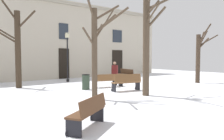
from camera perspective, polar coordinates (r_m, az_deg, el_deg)
ground_plane at (r=12.67m, az=4.72°, el=-5.16°), size 35.90×35.90×0.00m
building_facade at (r=19.88m, az=-12.53°, el=7.83°), size 22.44×0.60×6.79m
tree_foreground at (r=14.61m, az=-23.30°, el=5.83°), size 1.73×2.68×5.17m
tree_near_facade at (r=10.86m, az=9.20°, el=8.34°), size 2.36×2.47×5.29m
tree_right_of_center at (r=9.77m, az=-4.14°, el=6.21°), size 2.11×1.58×4.94m
tree_left_of_center at (r=17.22m, az=21.64°, el=3.65°), size 1.50×1.27×4.21m
streetlamp at (r=17.04m, az=-11.48°, el=4.75°), size 0.30×0.30×3.77m
litter_bin at (r=12.81m, az=-6.80°, el=-3.09°), size 0.46×0.46×0.88m
bench_near_center_tree at (r=17.89m, az=3.47°, el=-1.12°), size 0.76×1.96×0.92m
bench_near_lamp at (r=13.71m, az=-0.80°, el=-2.66°), size 1.93×0.90×0.83m
bench_by_litter_bin at (r=5.91m, az=-6.14°, el=-10.78°), size 1.52×1.22×0.85m
bench_facing_shops at (r=12.19m, az=3.80°, el=-3.20°), size 1.72×0.81×0.95m
person_near_bench at (r=14.61m, az=0.71°, el=-0.63°), size 0.37×0.44×1.57m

